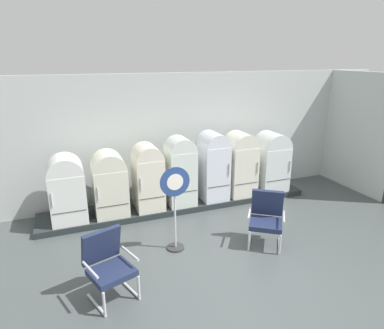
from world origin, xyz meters
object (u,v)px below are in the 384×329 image
(refrigerator_1, at_px, (110,182))
(refrigerator_5, at_px, (240,162))
(armchair_right, at_px, (266,216))
(sign_stand, at_px, (175,207))
(refrigerator_0, at_px, (67,187))
(refrigerator_2, at_px, (148,175))
(armchair_left, at_px, (108,262))
(refrigerator_3, at_px, (180,169))
(refrigerator_4, at_px, (213,164))
(refrigerator_6, at_px, (271,160))

(refrigerator_1, bearing_deg, refrigerator_5, -0.24)
(refrigerator_1, xyz_separation_m, armchair_right, (2.54, -2.02, -0.30))
(refrigerator_1, distance_m, sign_stand, 1.87)
(sign_stand, bearing_deg, refrigerator_5, 36.73)
(refrigerator_0, xyz_separation_m, armchair_right, (3.39, -2.01, -0.30))
(sign_stand, bearing_deg, refrigerator_0, 136.95)
(refrigerator_2, xyz_separation_m, armchair_right, (1.72, -2.01, -0.35))
(refrigerator_2, relative_size, refrigerator_5, 0.95)
(refrigerator_0, xyz_separation_m, armchair_left, (0.45, -2.47, -0.30))
(refrigerator_0, bearing_deg, armchair_right, -30.72)
(refrigerator_3, bearing_deg, armchair_right, -63.22)
(refrigerator_2, xyz_separation_m, refrigerator_4, (1.55, 0.01, 0.08))
(refrigerator_3, height_order, armchair_left, refrigerator_3)
(refrigerator_1, xyz_separation_m, refrigerator_5, (3.08, -0.01, 0.10))
(sign_stand, bearing_deg, armchair_right, -13.08)
(refrigerator_4, xyz_separation_m, refrigerator_5, (0.71, -0.01, -0.03))
(refrigerator_1, relative_size, armchair_left, 1.36)
(sign_stand, bearing_deg, refrigerator_4, 48.19)
(refrigerator_6, relative_size, sign_stand, 0.93)
(refrigerator_0, relative_size, sign_stand, 0.87)
(armchair_left, bearing_deg, refrigerator_6, 29.63)
(refrigerator_1, distance_m, armchair_right, 3.26)
(refrigerator_2, relative_size, refrigerator_6, 0.99)
(refrigerator_4, distance_m, sign_stand, 2.20)
(refrigerator_3, bearing_deg, sign_stand, -112.24)
(refrigerator_0, height_order, refrigerator_3, refrigerator_3)
(refrigerator_2, distance_m, sign_stand, 1.63)
(refrigerator_0, distance_m, sign_stand, 2.39)
(refrigerator_0, height_order, sign_stand, sign_stand)
(refrigerator_6, bearing_deg, refrigerator_5, -179.26)
(refrigerator_5, xyz_separation_m, armchair_left, (-3.47, -2.46, -0.40))
(refrigerator_3, height_order, armchair_right, refrigerator_3)
(refrigerator_2, height_order, refrigerator_4, refrigerator_4)
(refrigerator_3, bearing_deg, armchair_left, -128.76)
(refrigerator_0, xyz_separation_m, refrigerator_2, (1.66, -0.00, 0.05))
(refrigerator_1, distance_m, refrigerator_6, 3.95)
(refrigerator_6, relative_size, armchair_right, 1.45)
(armchair_left, bearing_deg, refrigerator_0, 100.42)
(armchair_left, height_order, armchair_right, same)
(refrigerator_1, height_order, armchair_right, refrigerator_1)
(refrigerator_1, xyz_separation_m, refrigerator_3, (1.55, -0.05, 0.12))
(refrigerator_5, distance_m, armchair_left, 4.27)
(refrigerator_2, bearing_deg, refrigerator_0, 179.86)
(refrigerator_0, bearing_deg, armchair_left, -79.58)
(refrigerator_5, xyz_separation_m, refrigerator_6, (0.87, 0.01, -0.05))
(refrigerator_4, height_order, armchair_right, refrigerator_4)
(refrigerator_0, relative_size, refrigerator_4, 0.86)
(refrigerator_1, distance_m, refrigerator_4, 2.37)
(refrigerator_0, xyz_separation_m, sign_stand, (1.75, -1.63, -0.01))
(refrigerator_3, bearing_deg, refrigerator_2, 176.57)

